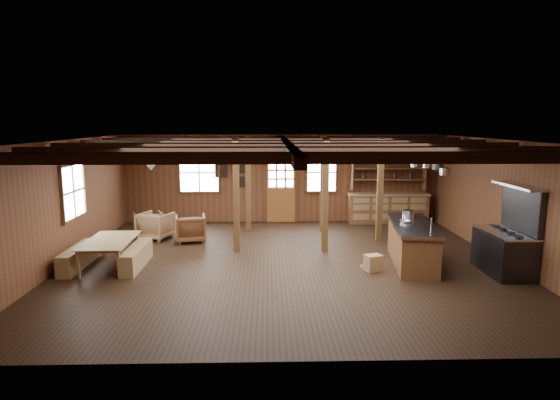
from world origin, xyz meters
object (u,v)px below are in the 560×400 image
Objects in this scene: commercial_range at (507,245)px; armchair_b at (191,228)px; armchair_a at (149,225)px; kitchen_island at (412,243)px; armchair_c at (156,226)px; dining_table at (112,253)px.

commercial_range is 2.40× the size of armchair_b.
armchair_a is 1.38m from armchair_b.
kitchen_island is 6.84m from armchair_c.
commercial_range is 7.71m from armchair_b.
armchair_b is (-7.16, 2.86, -0.26)m from commercial_range.
dining_table is at bearing -171.41° from kitchen_island.
commercial_range is 1.08× the size of dining_table.
armchair_a is (-6.61, 2.73, -0.13)m from kitchen_island.
kitchen_island is 7.15m from armchair_a.
dining_table is 2.61m from armchair_b.
armchair_c is (0.24, -0.25, 0.03)m from armchair_a.
armchair_c is (0.37, 2.53, 0.06)m from dining_table.
kitchen_island reaches higher than armchair_c.
dining_table is 2.16× the size of armchair_c.
armchair_a is at bearing 157.76° from commercial_range.
commercial_range is at bearing 147.17° from armchair_b.
dining_table is (-6.75, -0.06, -0.17)m from kitchen_island.
dining_table is (-8.55, 0.65, -0.31)m from commercial_range.
armchair_a is 0.35m from armchair_c.
commercial_range is 2.52× the size of armchair_a.
armchair_a is 0.95× the size of armchair_b.
commercial_range is 9.09m from armchair_a.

